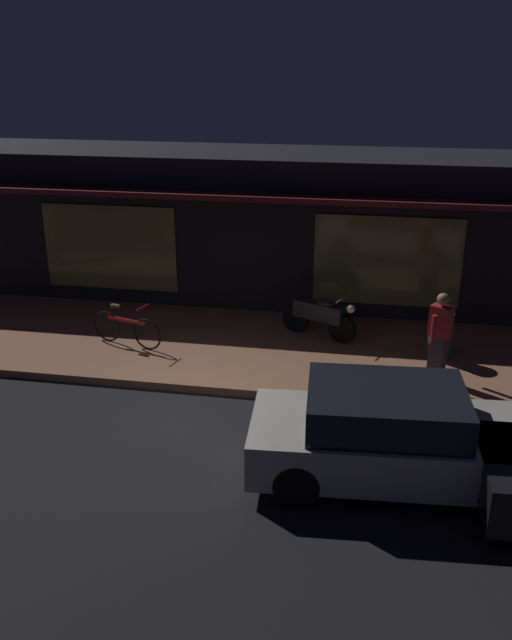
{
  "coord_description": "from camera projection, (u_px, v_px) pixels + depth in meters",
  "views": [
    {
      "loc": [
        2.89,
        -9.67,
        5.8
      ],
      "look_at": [
        0.74,
        2.4,
        0.95
      ],
      "focal_mm": 38.32,
      "sensor_mm": 36.0,
      "label": 1
    }
  ],
  "objects": [
    {
      "name": "ground_plane",
      "position": [
        188.0,
        421.0,
        11.46
      ],
      "size": [
        60.0,
        60.0,
        0.0
      ],
      "primitive_type": "plane",
      "color": "black"
    },
    {
      "name": "sidewalk_slab",
      "position": [
        226.0,
        346.0,
        14.18
      ],
      "size": [
        18.0,
        4.0,
        0.15
      ],
      "primitive_type": "cube",
      "color": "brown",
      "rests_on": "ground_plane"
    },
    {
      "name": "storefront_building",
      "position": [
        255.0,
        226.0,
        16.65
      ],
      "size": [
        18.0,
        3.3,
        3.6
      ],
      "color": "black",
      "rests_on": "ground_plane"
    },
    {
      "name": "motorcycle",
      "position": [
        320.0,
        315.0,
        14.27
      ],
      "size": [
        1.61,
        0.85,
        0.97
      ],
      "color": "black",
      "rests_on": "sidewalk_slab"
    },
    {
      "name": "bicycle_parked",
      "position": [
        127.0,
        329.0,
        13.93
      ],
      "size": [
        1.61,
        0.57,
        0.91
      ],
      "color": "black",
      "rests_on": "sidewalk_slab"
    },
    {
      "name": "person_bystander",
      "position": [
        439.0,
        335.0,
        12.3
      ],
      "size": [
        0.44,
        0.57,
        1.67
      ],
      "color": "#28232D",
      "rests_on": "sidewalk_slab"
    },
    {
      "name": "trash_bin",
      "position": [
        440.0,
        335.0,
        13.34
      ],
      "size": [
        0.48,
        0.48,
        0.93
      ],
      "color": "#2D4C33",
      "rests_on": "sidewalk_slab"
    },
    {
      "name": "parked_car_far",
      "position": [
        392.0,
        435.0,
        9.71
      ],
      "size": [
        4.21,
        2.04,
        1.42
      ],
      "color": "black",
      "rests_on": "ground_plane"
    }
  ]
}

